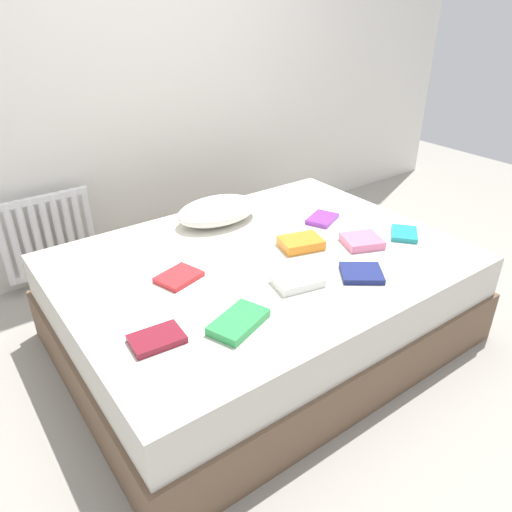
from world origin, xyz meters
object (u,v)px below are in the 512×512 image
at_px(textbook_orange, 301,243).
at_px(textbook_green, 239,322).
at_px(textbook_red, 179,277).
at_px(pillow, 217,211).
at_px(radiator, 48,235).
at_px(bed, 262,298).
at_px(textbook_teal, 404,234).
at_px(textbook_white, 297,281).
at_px(textbook_purple, 322,219).
at_px(textbook_navy, 361,273).
at_px(textbook_pink, 362,241).
at_px(textbook_maroon, 157,339).

height_order(textbook_orange, textbook_green, textbook_orange).
height_order(textbook_red, textbook_green, textbook_green).
xyz_separation_m(pillow, textbook_green, (-0.47, -0.90, -0.05)).
distance_m(radiator, pillow, 1.08).
height_order(bed, textbook_teal, textbook_teal).
xyz_separation_m(radiator, textbook_orange, (0.97, -1.24, 0.17)).
height_order(textbook_white, textbook_red, textbook_white).
bearing_deg(textbook_purple, textbook_navy, -140.42).
height_order(textbook_navy, textbook_green, textbook_green).
bearing_deg(textbook_orange, pillow, 123.62).
bearing_deg(textbook_green, textbook_teal, -14.05).
distance_m(textbook_teal, textbook_purple, 0.47).
bearing_deg(textbook_red, radiator, 87.81).
bearing_deg(textbook_pink, radiator, 153.46).
distance_m(textbook_teal, textbook_orange, 0.59).
bearing_deg(textbook_purple, textbook_teal, -85.43).
height_order(pillow, textbook_red, pillow).
bearing_deg(bed, pillow, 84.49).
distance_m(textbook_red, textbook_pink, 0.98).
relative_size(radiator, textbook_white, 2.58).
bearing_deg(textbook_pink, bed, 179.65).
height_order(bed, textbook_purple, textbook_purple).
bearing_deg(pillow, textbook_navy, -76.64).
xyz_separation_m(bed, textbook_green, (-0.42, -0.41, 0.27)).
relative_size(radiator, textbook_orange, 2.63).
distance_m(textbook_orange, textbook_green, 0.74).
bearing_deg(textbook_navy, textbook_white, -164.88).
distance_m(textbook_navy, textbook_purple, 0.63).
height_order(textbook_navy, textbook_white, textbook_white).
xyz_separation_m(bed, textbook_red, (-0.44, 0.05, 0.27)).
relative_size(bed, textbook_orange, 9.39).
distance_m(textbook_pink, textbook_green, 0.95).
height_order(textbook_navy, textbook_orange, textbook_orange).
height_order(radiator, textbook_orange, radiator).
distance_m(textbook_white, textbook_orange, 0.37).
distance_m(bed, pillow, 0.59).
distance_m(textbook_navy, textbook_green, 0.69).
bearing_deg(textbook_green, textbook_red, 72.15).
bearing_deg(textbook_red, textbook_navy, -50.61).
xyz_separation_m(textbook_teal, textbook_maroon, (-1.50, -0.04, 0.00)).
xyz_separation_m(textbook_teal, textbook_white, (-0.80, -0.04, 0.01)).
bearing_deg(textbook_navy, textbook_red, -177.01).
xyz_separation_m(textbook_navy, textbook_red, (-0.71, 0.48, -0.00)).
bearing_deg(textbook_orange, textbook_pink, -15.47).
relative_size(bed, radiator, 3.58).
height_order(pillow, textbook_navy, pillow).
bearing_deg(textbook_red, pillow, 25.30).
xyz_separation_m(textbook_maroon, textbook_red, (0.29, 0.36, -0.00)).
bearing_deg(textbook_maroon, textbook_navy, -2.36).
bearing_deg(textbook_orange, radiator, 143.20).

